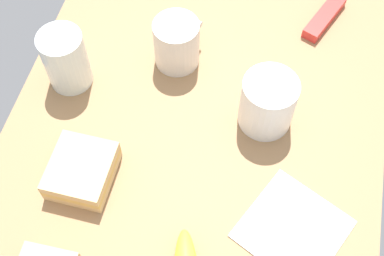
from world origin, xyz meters
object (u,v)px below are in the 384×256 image
object	(u,v)px
sandwich_main	(82,171)
snack_bar	(324,17)
coffee_mug_black	(177,43)
coffee_mug_milky	(268,102)
glass_of_milk	(66,62)
paper_napkin	(293,229)

from	to	relation	value
sandwich_main	snack_bar	world-z (taller)	sandwich_main
coffee_mug_black	coffee_mug_milky	size ratio (longest dim) A/B	0.90
sandwich_main	glass_of_milk	distance (cm)	20.24
coffee_mug_black	paper_napkin	world-z (taller)	coffee_mug_black
paper_napkin	coffee_mug_milky	bearing A→B (deg)	-158.26
snack_bar	sandwich_main	bearing A→B (deg)	-16.21
sandwich_main	paper_napkin	size ratio (longest dim) A/B	0.76
coffee_mug_black	snack_bar	world-z (taller)	coffee_mug_black
sandwich_main	glass_of_milk	bearing A→B (deg)	-154.56
snack_bar	paper_napkin	xyz separation A→B (cm)	(43.60, -0.30, -0.85)
coffee_mug_milky	paper_napkin	bearing A→B (deg)	21.74
coffee_mug_black	coffee_mug_milky	bearing A→B (deg)	62.77
coffee_mug_black	sandwich_main	size ratio (longest dim) A/B	0.97
paper_napkin	glass_of_milk	bearing A→B (deg)	-114.20
coffee_mug_milky	snack_bar	size ratio (longest dim) A/B	0.95
coffee_mug_milky	glass_of_milk	size ratio (longest dim) A/B	1.03
coffee_mug_black	glass_of_milk	xyz separation A→B (cm)	(8.62, -17.56, 0.21)
sandwich_main	snack_bar	size ratio (longest dim) A/B	0.88
coffee_mug_milky	snack_bar	distance (cm)	26.41
snack_bar	coffee_mug_milky	bearing A→B (deg)	5.55
sandwich_main	paper_napkin	xyz separation A→B (cm)	(1.13, 34.18, -2.05)
sandwich_main	coffee_mug_milky	bearing A→B (deg)	123.33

